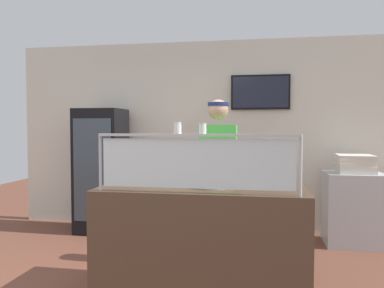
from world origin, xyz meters
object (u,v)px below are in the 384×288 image
pepper_flake_shaker (203,129)px  drink_fridge (101,170)px  pizza_server (212,182)px  pizza_box_stack (354,164)px  worker_figure (218,172)px  pizza_tray (210,185)px  parmesan_shaker (178,129)px

pepper_flake_shaker → drink_fridge: size_ratio=0.05×
pizza_server → pizza_box_stack: bearing=51.7°
pizza_server → pizza_box_stack: (1.57, 1.69, 0.03)m
pizza_server → worker_figure: size_ratio=0.16×
pepper_flake_shaker → pizza_box_stack: size_ratio=0.19×
pizza_server → pepper_flake_shaker: size_ratio=3.27×
worker_figure → pizza_box_stack: (1.58, 1.09, 0.01)m
pizza_tray → pepper_flake_shaker: (-0.01, -0.37, 0.50)m
parmesan_shaker → pepper_flake_shaker: (0.20, -0.00, -0.00)m
pizza_tray → drink_fridge: drink_fridge is taller
pizza_server → pizza_box_stack: 2.31m
parmesan_shaker → worker_figure: bearing=76.6°
worker_figure → pizza_box_stack: bearing=34.7°
pizza_server → pepper_flake_shaker: bearing=-90.6°
pizza_server → parmesan_shaker: parmesan_shaker is taller
pizza_tray → worker_figure: (0.01, 0.58, 0.04)m
pepper_flake_shaker → pizza_box_stack: bearing=51.8°
parmesan_shaker → worker_figure: size_ratio=0.05×
parmesan_shaker → worker_figure: (0.23, 0.95, -0.46)m
drink_fridge → pizza_box_stack: (3.36, -0.04, 0.15)m
worker_figure → drink_fridge: size_ratio=1.02×
parmesan_shaker → pizza_server: bearing=56.5°
pizza_server → worker_figure: worker_figure is taller
worker_figure → pizza_server: bearing=-89.2°
parmesan_shaker → worker_figure: worker_figure is taller
worker_figure → drink_fridge: worker_figure is taller
pizza_box_stack → parmesan_shaker: bearing=-131.5°
pizza_server → worker_figure: 0.60m
pizza_tray → pizza_box_stack: 2.31m
pizza_server → parmesan_shaker: (-0.23, -0.35, 0.48)m
parmesan_shaker → pepper_flake_shaker: parmesan_shaker is taller
pepper_flake_shaker → pizza_server: bearing=84.8°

